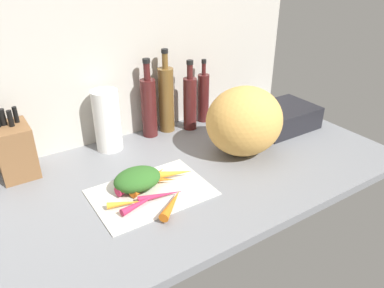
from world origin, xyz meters
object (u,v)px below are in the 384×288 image
Objects in this scene: cutting_board at (151,192)px; bottle_0 at (149,106)px; carrot_4 at (172,204)px; dish_rack at (282,117)px; bottle_1 at (166,99)px; carrot_2 at (153,180)px; carrot_3 at (161,195)px; carrot_8 at (149,180)px; winter_squash at (244,121)px; carrot_1 at (131,185)px; carrot_5 at (141,203)px; paper_towel_roll at (107,120)px; knife_block at (15,150)px; carrot_0 at (157,174)px; carrot_7 at (167,174)px; bottle_3 at (203,97)px; bottle_2 at (190,102)px.

bottle_0 is at bearing 63.03° from cutting_board.
dish_rack is (69.86, 24.50, 2.44)cm from carrot_4.
dish_rack is at bearing -29.89° from bottle_1.
carrot_3 is at bearing -99.24° from carrot_2.
winter_squash is at bearing 2.27° from carrot_8.
bottle_0 reaches higher than cutting_board.
carrot_1 is 6.26cm from carrot_8.
carrot_5 is (-8.62, -8.74, -0.44)cm from carrot_2.
carrot_5 is 56.59cm from bottle_1.
winter_squash reaches higher than carrot_3.
paper_towel_roll reaches higher than cutting_board.
carrot_3 is 0.62× the size of knife_block.
carrot_4 is (-4.52, -17.61, 0.32)cm from carrot_0.
bottle_1 reaches higher than knife_block.
bottle_0 is at bearing 62.10° from carrot_8.
cutting_board is at bearing -47.05° from knife_block.
carrot_7 reaches higher than carrot_5.
cutting_board is 1.32× the size of dish_rack.
carrot_2 is 1.03× the size of carrot_3.
carrot_0 is at bearing 44.47° from carrot_5.
carrot_1 reaches higher than carrot_2.
carrot_7 is at bearing -0.53° from carrot_2.
carrot_5 is 0.49× the size of bottle_3.
carrot_3 is at bearing -113.06° from bottle_0.
knife_block is 52.37cm from bottle_0.
cutting_board is at bearing -172.76° from winter_squash.
carrot_5 is 0.39× the size of bottle_1.
bottle_2 is (9.20, -3.93, -2.10)cm from bottle_1.
carrot_2 is 1.20cm from carrot_8.
dish_rack reaches higher than carrot_7.
carrot_0 is at bearing 12.65° from carrot_1.
bottle_1 is 50.95cm from dish_rack.
cutting_board is 8.39cm from carrot_5.
knife_block is at bearing 137.17° from carrot_8.
carrot_2 is 47.35cm from bottle_2.
carrot_3 is 1.04× the size of carrot_4.
bottle_1 reaches higher than carrot_0.
bottle_1 is (27.12, 2.30, 2.41)cm from paper_towel_roll.
carrot_8 is (0.23, 8.81, 0.56)cm from carrot_3.
carrot_8 is 0.73× the size of paper_towel_roll.
bottle_3 is at bearing 39.49° from carrot_5.
carrot_5 is at bearing -148.24° from carrot_7.
dish_rack reaches higher than carrot_0.
cutting_board is at bearing -140.64° from bottle_3.
carrot_2 is at bearing -86.79° from paper_towel_roll.
bottle_0 is 1.15× the size of bottle_3.
winter_squash is (42.28, 5.37, 12.58)cm from cutting_board.
carrot_2 is at bearing -125.98° from bottle_1.
carrot_7 is 6.57cm from carrot_8.
carrot_3 is 10.83cm from carrot_7.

